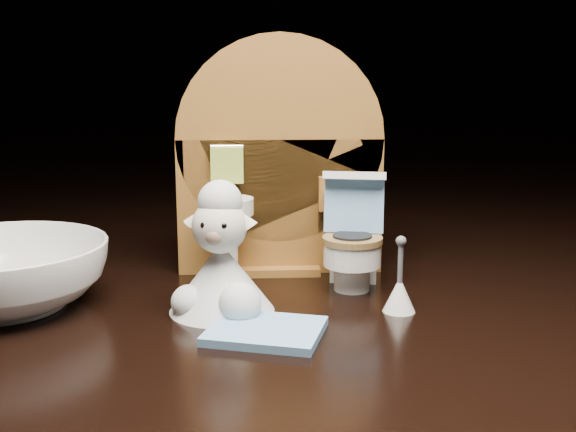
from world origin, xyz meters
name	(u,v)px	position (x,y,z in m)	size (l,w,h in m)	color
backdrop_panel	(279,170)	(0.00, 0.06, 0.07)	(0.13, 0.05, 0.15)	brown
toy_toilet	(353,245)	(0.04, 0.03, 0.03)	(0.04, 0.05, 0.07)	white
bath_mat	(266,331)	(-0.01, -0.05, 0.00)	(0.06, 0.05, 0.00)	#6EA1CC
toilet_brush	(399,292)	(0.06, -0.02, 0.01)	(0.02, 0.02, 0.04)	white
plush_lamb	(221,266)	(-0.04, -0.01, 0.03)	(0.06, 0.06, 0.07)	silver
ceramic_bowl	(1,275)	(-0.16, 0.00, 0.02)	(0.12, 0.12, 0.04)	white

